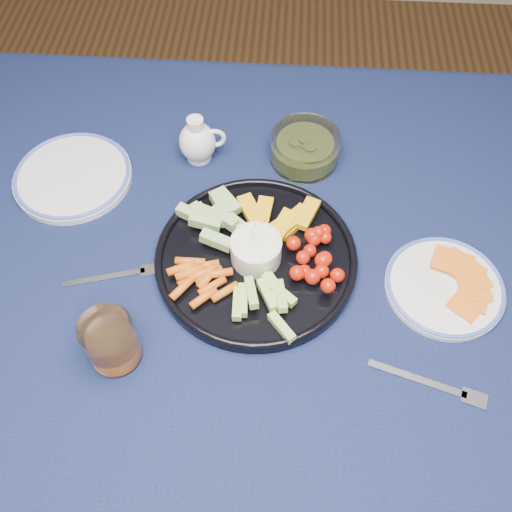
# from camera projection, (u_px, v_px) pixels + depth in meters

# --- Properties ---
(dining_table) EXTENTS (1.67, 1.07, 0.75)m
(dining_table) POSITION_uv_depth(u_px,v_px,m) (313.00, 298.00, 1.02)
(dining_table) COLOR #4A2818
(dining_table) RESTS_ON ground
(crudite_platter) EXTENTS (0.34, 0.34, 0.11)m
(crudite_platter) POSITION_uv_depth(u_px,v_px,m) (255.00, 255.00, 0.95)
(crudite_platter) COLOR black
(crudite_platter) RESTS_ON dining_table
(creamer_pitcher) EXTENTS (0.09, 0.07, 0.10)m
(creamer_pitcher) POSITION_uv_depth(u_px,v_px,m) (198.00, 141.00, 1.06)
(creamer_pitcher) COLOR white
(creamer_pitcher) RESTS_ON dining_table
(pickle_bowl) EXTENTS (0.13, 0.13, 0.06)m
(pickle_bowl) POSITION_uv_depth(u_px,v_px,m) (305.00, 149.00, 1.07)
(pickle_bowl) COLOR silver
(pickle_bowl) RESTS_ON dining_table
(cheese_plate) EXTENTS (0.19, 0.19, 0.02)m
(cheese_plate) POSITION_uv_depth(u_px,v_px,m) (445.00, 286.00, 0.92)
(cheese_plate) COLOR white
(cheese_plate) RESTS_ON dining_table
(juice_tumbler) EXTENTS (0.08, 0.08, 0.09)m
(juice_tumbler) POSITION_uv_depth(u_px,v_px,m) (112.00, 343.00, 0.83)
(juice_tumbler) COLOR silver
(juice_tumbler) RESTS_ON dining_table
(fork_left) EXTENTS (0.16, 0.06, 0.00)m
(fork_left) POSITION_uv_depth(u_px,v_px,m) (120.00, 275.00, 0.94)
(fork_left) COLOR silver
(fork_left) RESTS_ON dining_table
(fork_right) EXTENTS (0.17, 0.07, 0.00)m
(fork_right) POSITION_uv_depth(u_px,v_px,m) (437.00, 386.00, 0.84)
(fork_right) COLOR silver
(fork_right) RESTS_ON dining_table
(side_plate_extra) EXTENTS (0.22, 0.22, 0.02)m
(side_plate_extra) POSITION_uv_depth(u_px,v_px,m) (73.00, 176.00, 1.06)
(side_plate_extra) COLOR white
(side_plate_extra) RESTS_ON dining_table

